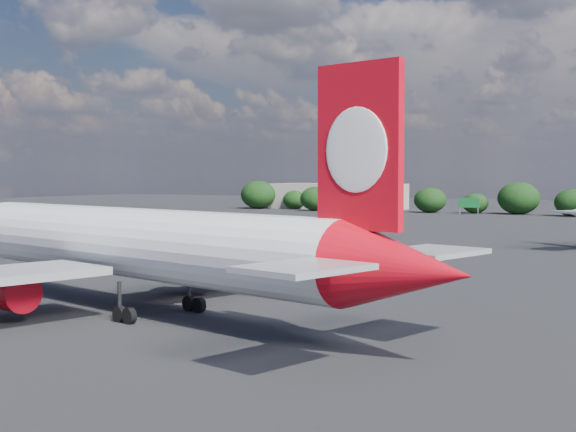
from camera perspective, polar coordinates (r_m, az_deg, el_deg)
The scene contains 4 objects.
ground at distance 108.21m, azimuth 4.84°, elevation -2.85°, with size 500.00×500.00×0.00m, color black.
qantas_airliner at distance 62.93m, azimuth -9.60°, elevation -2.18°, with size 53.46×51.20×17.64m.
terminal_building at distance 254.83m, azimuth 3.55°, elevation 1.42°, with size 42.00×16.00×8.00m.
highway_sign at distance 223.22m, azimuth 12.74°, elevation 0.90°, with size 6.00×0.30×4.50m.
Camera 1 is at (43.70, -38.37, 11.01)m, focal length 50.00 mm.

